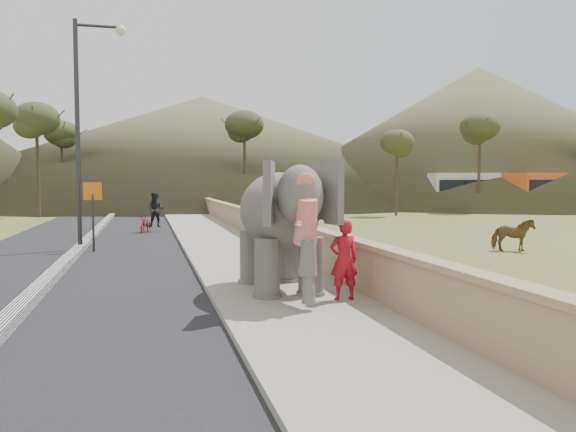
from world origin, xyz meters
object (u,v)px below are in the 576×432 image
object	(u,v)px
cow	(513,235)
lamppost	(87,111)
elephant_and_man	(280,228)
motorcyclist	(151,216)

from	to	relation	value
cow	lamppost	bearing A→B (deg)	95.50
lamppost	elephant_and_man	distance (m)	10.94
cow	elephant_and_man	bearing A→B (deg)	140.03
cow	motorcyclist	bearing A→B (deg)	70.07
elephant_and_man	motorcyclist	distance (m)	15.98
motorcyclist	lamppost	bearing A→B (deg)	-108.60
cow	elephant_and_man	world-z (taller)	elephant_and_man
lamppost	motorcyclist	distance (m)	7.99
lamppost	elephant_and_man	bearing A→B (deg)	-63.05
lamppost	motorcyclist	world-z (taller)	lamppost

